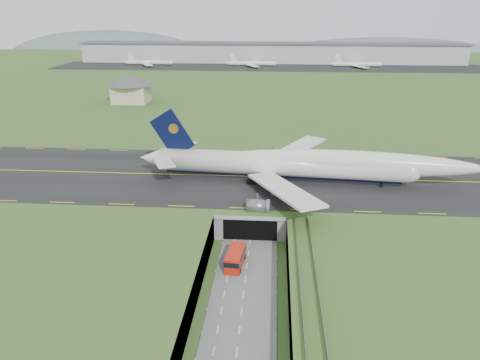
{
  "coord_description": "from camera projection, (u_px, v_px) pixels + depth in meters",
  "views": [
    {
      "loc": [
        4.76,
        -84.61,
        49.22
      ],
      "look_at": [
        -3.13,
        20.0,
        9.9
      ],
      "focal_mm": 35.0,
      "sensor_mm": 36.0,
      "label": 1
    }
  ],
  "objects": [
    {
      "name": "guideway",
      "position": [
        308.0,
        292.0,
        76.12
      ],
      "size": [
        3.0,
        53.0,
        7.05
      ],
      "color": "#A8A8A3",
      "rests_on": "ground"
    },
    {
      "name": "service_building",
      "position": [
        131.0,
        86.0,
        219.16
      ],
      "size": [
        23.54,
        23.54,
        12.62
      ],
      "rotation": [
        0.0,
        0.0,
        0.02
      ],
      "color": "#C9B591",
      "rests_on": "ground"
    },
    {
      "name": "airfield_deck",
      "position": [
        248.0,
        246.0,
        95.55
      ],
      "size": [
        800.0,
        800.0,
        6.0
      ],
      "primitive_type": "cube",
      "color": "gray",
      "rests_on": "ground"
    },
    {
      "name": "cargo_terminal",
      "position": [
        270.0,
        52.0,
        371.3
      ],
      "size": [
        320.0,
        67.0,
        15.6
      ],
      "color": "#B2B2B2",
      "rests_on": "ground"
    },
    {
      "name": "taxiway",
      "position": [
        255.0,
        177.0,
        125.28
      ],
      "size": [
        800.0,
        44.0,
        0.18
      ],
      "primitive_type": "cube",
      "color": "black",
      "rests_on": "airfield_deck"
    },
    {
      "name": "jumbo_jet",
      "position": [
        305.0,
        165.0,
        119.06
      ],
      "size": [
        87.35,
        57.26,
        19.0
      ],
      "rotation": [
        0.0,
        0.0,
        -0.08
      ],
      "color": "silver",
      "rests_on": "ground"
    },
    {
      "name": "distant_hills",
      "position": [
        333.0,
        59.0,
        494.98
      ],
      "size": [
        700.0,
        91.0,
        60.0
      ],
      "color": "slate",
      "rests_on": "ground"
    },
    {
      "name": "tunnel_portal",
      "position": [
        252.0,
        211.0,
        111.04
      ],
      "size": [
        17.0,
        22.3,
        6.0
      ],
      "color": "gray",
      "rests_on": "ground"
    },
    {
      "name": "shuttle_tram",
      "position": [
        235.0,
        258.0,
        93.37
      ],
      "size": [
        3.92,
        8.42,
        3.3
      ],
      "rotation": [
        0.0,
        0.0,
        -0.11
      ],
      "color": "red",
      "rests_on": "ground"
    },
    {
      "name": "trench_road",
      "position": [
        245.0,
        278.0,
        89.57
      ],
      "size": [
        12.0,
        75.0,
        0.2
      ],
      "primitive_type": "cube",
      "color": "slate",
      "rests_on": "ground"
    },
    {
      "name": "ground",
      "position": [
        248.0,
        259.0,
        96.61
      ],
      "size": [
        900.0,
        900.0,
        0.0
      ],
      "primitive_type": "plane",
      "color": "#426127",
      "rests_on": "ground"
    }
  ]
}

